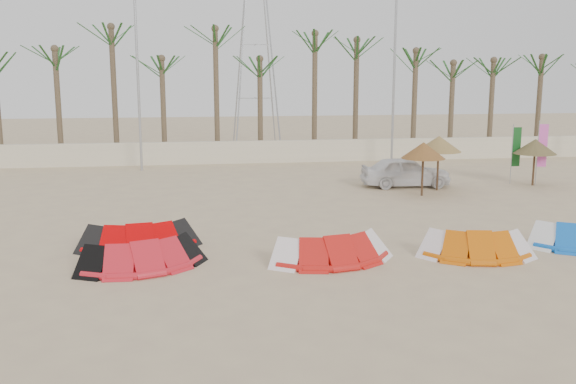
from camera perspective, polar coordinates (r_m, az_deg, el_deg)
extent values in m
plane|color=#CBB287|center=(16.35, 3.03, -8.42)|extent=(120.00, 120.00, 0.00)
cube|color=beige|center=(37.56, -3.48, 3.57)|extent=(60.00, 0.30, 1.30)
cylinder|color=brown|center=(40.22, -24.17, 6.85)|extent=(0.32, 0.32, 6.50)
cylinder|color=brown|center=(38.70, -9.68, 7.52)|extent=(0.32, 0.32, 6.50)
ellipsoid|color=#194719|center=(38.66, -9.83, 12.33)|extent=(4.00, 4.00, 2.40)
cylinder|color=brown|center=(39.73, 5.02, 7.71)|extent=(0.32, 0.32, 6.50)
ellipsoid|color=#194719|center=(39.69, 5.10, 12.40)|extent=(4.00, 4.00, 2.40)
cylinder|color=brown|center=(43.12, 18.19, 7.46)|extent=(0.32, 0.32, 6.50)
ellipsoid|color=#194719|center=(43.08, 18.45, 11.78)|extent=(4.00, 4.00, 2.40)
cylinder|color=#A5A8AD|center=(35.26, -13.24, 10.74)|extent=(0.14, 0.14, 11.00)
cylinder|color=#A5A8AD|center=(36.83, 9.43, 10.87)|extent=(0.14, 0.14, 11.00)
cylinder|color=#D50002|center=(20.12, -13.07, -4.69)|extent=(3.26, 0.68, 0.20)
cube|color=black|center=(20.36, -17.19, -4.27)|extent=(0.75, 1.18, 0.40)
cube|color=black|center=(20.10, -8.88, -4.10)|extent=(0.75, 1.18, 0.40)
cylinder|color=red|center=(18.14, -12.77, -6.39)|extent=(3.08, 1.25, 0.20)
cube|color=black|center=(18.37, -17.26, -5.91)|extent=(0.93, 1.24, 0.40)
cube|color=black|center=(18.12, -8.21, -5.74)|extent=(0.93, 1.24, 0.40)
cylinder|color=red|center=(18.31, 3.99, -5.97)|extent=(3.24, 0.86, 0.20)
cube|color=white|center=(18.12, -0.65, -5.63)|extent=(0.81, 1.20, 0.40)
cube|color=white|center=(18.72, 8.35, -5.21)|extent=(0.81, 1.20, 0.40)
cylinder|color=#D65D06|center=(19.47, 16.40, -5.37)|extent=(2.91, 0.75, 0.20)
cube|color=silver|center=(19.02, 12.67, -5.11)|extent=(0.80, 1.19, 0.40)
cube|color=silver|center=(20.09, 19.74, -4.63)|extent=(0.80, 1.19, 0.40)
cube|color=white|center=(21.03, 21.66, -4.09)|extent=(0.75, 1.17, 0.40)
cylinder|color=#4C331E|center=(28.24, 11.88, 1.91)|extent=(0.10, 0.10, 2.23)
cone|color=#905B2C|center=(28.12, 11.95, 3.65)|extent=(1.90, 1.90, 0.70)
cylinder|color=#4C331E|center=(29.69, 13.19, 2.41)|extent=(0.10, 0.10, 2.37)
cone|color=#A28146|center=(29.58, 13.26, 4.20)|extent=(2.02, 2.02, 0.70)
cylinder|color=#4C331E|center=(32.29, 21.03, 2.39)|extent=(0.10, 0.10, 2.10)
cone|color=brown|center=(32.19, 21.12, 3.80)|extent=(1.97, 1.97, 0.70)
cylinder|color=#A5A8AD|center=(32.19, 21.29, 3.22)|extent=(0.04, 0.04, 3.07)
cube|color=#E553C0|center=(32.25, 21.67, 3.87)|extent=(0.41, 0.11, 1.99)
cylinder|color=#A5A8AD|center=(32.27, 19.27, 3.19)|extent=(0.04, 0.04, 2.87)
cube|color=#14511C|center=(32.33, 19.65, 3.80)|extent=(0.42, 0.03, 1.86)
imported|color=white|center=(30.38, 10.40, 1.78)|extent=(4.19, 1.85, 1.40)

